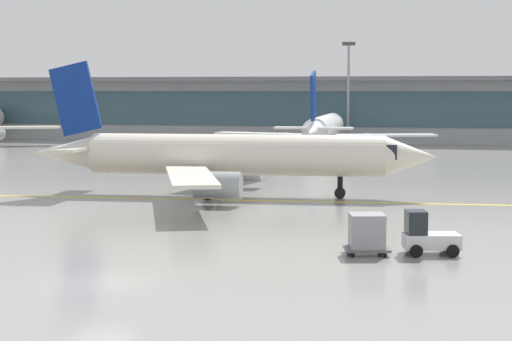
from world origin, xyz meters
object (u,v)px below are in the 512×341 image
taxiing_regional_jet (232,156)px  baggage_tug (427,236)px  gate_airplane_1 (324,128)px  cargo_dolly_lead (367,232)px  apron_light_mast_1 (348,89)px

taxiing_regional_jet → baggage_tug: bearing=-57.3°
gate_airplane_1 → baggage_tug: gate_airplane_1 is taller
gate_airplane_1 → cargo_dolly_lead: bearing=-172.2°
taxiing_regional_jet → cargo_dolly_lead: (11.35, -19.52, -1.91)m
gate_airplane_1 → taxiing_regional_jet: size_ratio=1.00×
gate_airplane_1 → cargo_dolly_lead: (10.40, -64.13, -1.91)m
cargo_dolly_lead → apron_light_mast_1: bearing=84.0°
baggage_tug → cargo_dolly_lead: (-2.77, -0.61, 0.16)m
apron_light_mast_1 → gate_airplane_1: bearing=-96.9°
taxiing_regional_jet → cargo_dolly_lead: size_ratio=12.44×
gate_airplane_1 → apron_light_mast_1: size_ratio=2.08×
baggage_tug → apron_light_mast_1: apron_light_mast_1 is taller
gate_airplane_1 → taxiing_regional_jet: gate_airplane_1 is taller
gate_airplane_1 → cargo_dolly_lead: size_ratio=12.43×
baggage_tug → apron_light_mast_1: 77.91m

